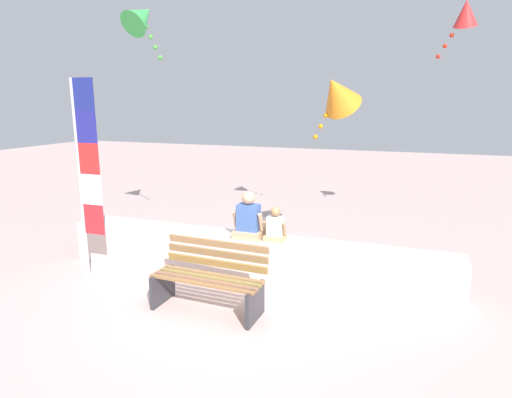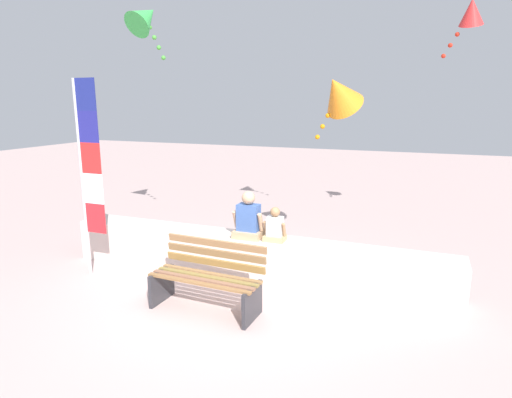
# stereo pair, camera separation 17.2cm
# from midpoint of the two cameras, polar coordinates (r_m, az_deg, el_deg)

# --- Properties ---
(ground_plane) EXTENTS (40.00, 40.00, 0.00)m
(ground_plane) POSITION_cam_midpoint_polar(r_m,az_deg,el_deg) (6.13, -4.64, -13.32)
(ground_plane) COLOR #BB9F9B
(seawall_ledge) EXTENTS (6.12, 0.57, 0.67)m
(seawall_ledge) POSITION_cam_midpoint_polar(r_m,az_deg,el_deg) (6.73, -1.62, -7.74)
(seawall_ledge) COLOR beige
(seawall_ledge) RESTS_ON ground
(park_bench) EXTENTS (1.51, 0.66, 0.88)m
(park_bench) POSITION_cam_midpoint_polar(r_m,az_deg,el_deg) (5.79, -7.05, -10.55)
(park_bench) COLOR olive
(park_bench) RESTS_ON ground
(person_adult) EXTENTS (0.47, 0.35, 0.72)m
(person_adult) POSITION_cam_midpoint_polar(r_m,az_deg,el_deg) (6.49, -1.76, -2.78)
(person_adult) COLOR tan
(person_adult) RESTS_ON seawall_ledge
(person_child) EXTENTS (0.34, 0.25, 0.52)m
(person_child) POSITION_cam_midpoint_polar(r_m,az_deg,el_deg) (6.37, 1.79, -3.81)
(person_child) COLOR tan
(person_child) RESTS_ON seawall_ledge
(flag_banner) EXTENTS (0.40, 0.05, 3.03)m
(flag_banner) POSITION_cam_midpoint_polar(r_m,az_deg,el_deg) (6.95, -22.30, 3.92)
(flag_banner) COLOR #B7B7BC
(flag_banner) RESTS_ON ground
(kite_green) EXTENTS (0.75, 0.82, 1.13)m
(kite_green) POSITION_cam_midpoint_polar(r_m,az_deg,el_deg) (8.64, -15.53, 22.22)
(kite_green) COLOR green
(kite_orange) EXTENTS (0.91, 1.02, 1.18)m
(kite_orange) POSITION_cam_midpoint_polar(r_m,az_deg,el_deg) (7.17, 9.99, 13.65)
(kite_orange) COLOR orange
(kite_red) EXTENTS (0.68, 0.60, 1.04)m
(kite_red) POSITION_cam_midpoint_polar(r_m,az_deg,el_deg) (9.08, 25.51, 21.28)
(kite_red) COLOR red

